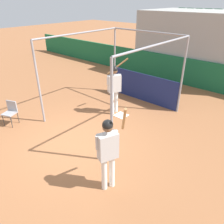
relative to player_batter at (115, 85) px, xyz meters
The scene contains 8 objects.
ground_plane 2.67m from the player_batter, 80.40° to the right, with size 60.00×60.00×0.00m, color #935B38.
outfield_wall 4.78m from the player_batter, 85.15° to the left, with size 24.00×0.12×1.35m.
bleacher_section 6.84m from the player_batter, 86.61° to the left, with size 5.95×4.00×3.43m.
batting_cage 0.92m from the player_batter, 79.34° to the left, with size 3.33×3.97×2.88m.
home_plate 1.18m from the player_batter, ahead, with size 0.44×0.44×0.02m.
player_batter is the anchor object (origin of this frame).
player_waiting 3.78m from the player_batter, 51.25° to the right, with size 0.56×0.82×2.15m.
folding_chair 3.76m from the player_batter, 125.84° to the right, with size 0.52×0.52×0.84m.
Camera 1 is at (4.52, -3.35, 3.99)m, focal length 35.00 mm.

